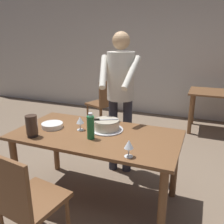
% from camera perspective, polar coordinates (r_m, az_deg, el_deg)
% --- Properties ---
extents(ground_plane, '(14.00, 14.00, 0.00)m').
position_cam_1_polar(ground_plane, '(2.75, -3.55, -19.74)').
color(ground_plane, '#7A6651').
extents(back_wall, '(10.00, 0.12, 2.70)m').
position_cam_1_polar(back_wall, '(5.29, 11.75, 13.77)').
color(back_wall, beige).
rests_on(back_wall, ground_plane).
extents(main_dining_table, '(1.63, 0.84, 0.75)m').
position_cam_1_polar(main_dining_table, '(2.41, -3.83, -7.55)').
color(main_dining_table, brown).
rests_on(main_dining_table, ground_plane).
extents(cake_on_platter, '(0.34, 0.34, 0.11)m').
position_cam_1_polar(cake_on_platter, '(2.43, -1.32, -3.21)').
color(cake_on_platter, silver).
rests_on(cake_on_platter, main_dining_table).
extents(cake_knife, '(0.25, 0.14, 0.02)m').
position_cam_1_polar(cake_knife, '(2.40, -3.04, -1.82)').
color(cake_knife, silver).
rests_on(cake_knife, cake_on_platter).
extents(plate_stack, '(0.22, 0.22, 0.05)m').
position_cam_1_polar(plate_stack, '(2.58, -14.04, -3.12)').
color(plate_stack, white).
rests_on(plate_stack, main_dining_table).
extents(wine_glass_near, '(0.08, 0.08, 0.14)m').
position_cam_1_polar(wine_glass_near, '(2.44, -7.63, -2.02)').
color(wine_glass_near, silver).
rests_on(wine_glass_near, main_dining_table).
extents(wine_glass_far, '(0.08, 0.08, 0.14)m').
position_cam_1_polar(wine_glass_far, '(1.89, 4.04, -7.80)').
color(wine_glass_far, silver).
rests_on(wine_glass_far, main_dining_table).
extents(water_bottle, '(0.07, 0.07, 0.25)m').
position_cam_1_polar(water_bottle, '(2.22, -5.12, -3.58)').
color(water_bottle, '#1E6B38').
rests_on(water_bottle, main_dining_table).
extents(hurricane_lamp, '(0.11, 0.11, 0.21)m').
position_cam_1_polar(hurricane_lamp, '(2.38, -18.58, -3.16)').
color(hurricane_lamp, black).
rests_on(hurricane_lamp, main_dining_table).
extents(person_cutting_cake, '(0.46, 0.57, 1.72)m').
position_cam_1_polar(person_cutting_cake, '(2.82, 2.03, 5.53)').
color(person_cutting_cake, '#2D2D38').
rests_on(person_cutting_cake, ground_plane).
extents(chair_near_side, '(0.50, 0.50, 0.90)m').
position_cam_1_polar(chair_near_side, '(2.03, -20.01, -18.91)').
color(chair_near_side, brown).
rests_on(chair_near_side, ground_plane).
extents(background_table, '(1.00, 0.70, 0.74)m').
position_cam_1_polar(background_table, '(4.63, 23.99, 2.41)').
color(background_table, brown).
rests_on(background_table, ground_plane).
extents(background_chair_1, '(0.57, 0.57, 0.90)m').
position_cam_1_polar(background_chair_1, '(4.54, -2.05, 2.55)').
color(background_chair_1, brown).
rests_on(background_chair_1, ground_plane).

